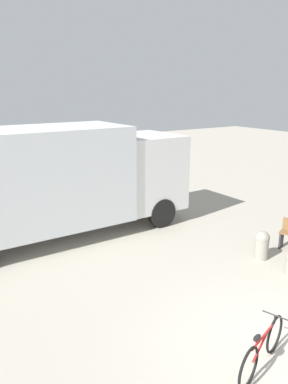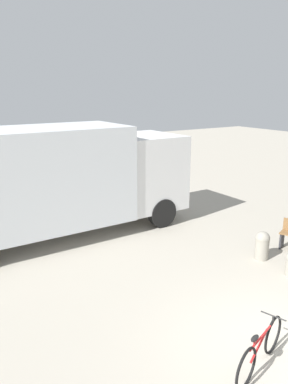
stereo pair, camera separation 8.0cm
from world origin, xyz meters
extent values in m
cube|color=silver|center=(-2.49, 7.40, 1.94)|extent=(6.18, 2.57, 2.91)
cube|color=silver|center=(1.66, 7.45, 1.72)|extent=(2.18, 2.41, 2.47)
cylinder|color=black|center=(1.65, 8.53, 0.49)|extent=(0.98, 0.29, 0.97)
cylinder|color=black|center=(1.68, 6.37, 0.49)|extent=(0.98, 0.29, 0.97)
cube|color=#2D2D33|center=(3.61, 3.09, 0.23)|extent=(0.33, 0.17, 0.47)
torus|color=black|center=(-1.29, -0.06, 0.34)|extent=(0.66, 0.25, 0.68)
torus|color=black|center=(-0.28, 0.26, 0.34)|extent=(0.66, 0.25, 0.68)
cylinder|color=red|center=(-0.79, 0.10, 0.61)|extent=(0.87, 0.31, 0.04)
cylinder|color=red|center=(-0.86, 0.07, 0.48)|extent=(0.58, 0.21, 0.32)
cylinder|color=red|center=(-1.07, 0.01, 0.66)|extent=(0.03, 0.03, 0.11)
ellipsoid|color=black|center=(-1.07, 0.01, 0.74)|extent=(0.24, 0.15, 0.05)
cylinder|color=black|center=(-0.36, 0.23, 0.68)|extent=(0.03, 0.03, 0.14)
cylinder|color=black|center=(-0.36, 0.23, 0.75)|extent=(0.16, 0.43, 0.02)
cylinder|color=gray|center=(2.52, 2.89, 0.30)|extent=(0.37, 0.37, 0.59)
sphere|color=gray|center=(2.52, 2.89, 0.59)|extent=(0.39, 0.39, 0.39)
camera|label=1|loc=(-5.25, -3.21, 4.45)|focal=35.00mm
camera|label=2|loc=(-5.18, -3.25, 4.45)|focal=35.00mm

